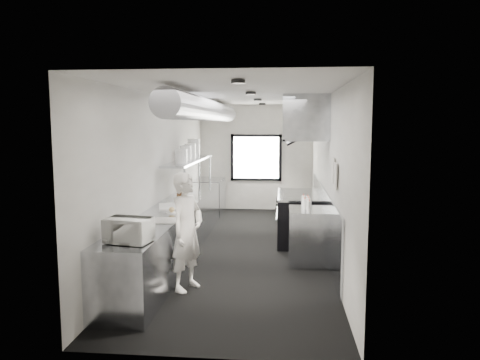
% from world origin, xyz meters
% --- Properties ---
extents(floor, '(3.00, 8.00, 0.01)m').
position_xyz_m(floor, '(0.00, 0.00, 0.00)').
color(floor, black).
rests_on(floor, ground).
extents(ceiling, '(3.00, 8.00, 0.01)m').
position_xyz_m(ceiling, '(0.00, 0.00, 2.80)').
color(ceiling, beige).
rests_on(ceiling, wall_back).
extents(wall_back, '(3.00, 0.02, 2.80)m').
position_xyz_m(wall_back, '(0.00, 4.00, 1.40)').
color(wall_back, silver).
rests_on(wall_back, floor).
extents(wall_front, '(3.00, 0.02, 2.80)m').
position_xyz_m(wall_front, '(0.00, -4.00, 1.40)').
color(wall_front, silver).
rests_on(wall_front, floor).
extents(wall_left, '(0.02, 8.00, 2.80)m').
position_xyz_m(wall_left, '(-1.50, 0.00, 1.40)').
color(wall_left, silver).
rests_on(wall_left, floor).
extents(wall_right, '(0.02, 8.00, 2.80)m').
position_xyz_m(wall_right, '(1.50, 0.00, 1.40)').
color(wall_right, silver).
rests_on(wall_right, floor).
extents(wall_cladding, '(0.03, 5.50, 1.10)m').
position_xyz_m(wall_cladding, '(1.48, 0.30, 0.55)').
color(wall_cladding, '#9499A1').
rests_on(wall_cladding, wall_right).
extents(hvac_duct, '(0.40, 6.40, 0.40)m').
position_xyz_m(hvac_duct, '(-0.70, 0.40, 2.55)').
color(hvac_duct, gray).
rests_on(hvac_duct, ceiling).
extents(service_window, '(1.36, 0.05, 1.25)m').
position_xyz_m(service_window, '(0.00, 3.96, 1.40)').
color(service_window, white).
rests_on(service_window, wall_back).
extents(exhaust_hood, '(0.81, 2.20, 0.88)m').
position_xyz_m(exhaust_hood, '(1.10, 0.70, 2.39)').
color(exhaust_hood, '#9499A1').
rests_on(exhaust_hood, ceiling).
extents(prep_counter, '(0.70, 6.00, 0.90)m').
position_xyz_m(prep_counter, '(-1.15, -0.50, 0.45)').
color(prep_counter, '#9499A1').
rests_on(prep_counter, floor).
extents(pass_shelf, '(0.45, 3.00, 0.68)m').
position_xyz_m(pass_shelf, '(-1.19, 1.00, 1.54)').
color(pass_shelf, '#9499A1').
rests_on(pass_shelf, prep_counter).
extents(range, '(0.88, 1.60, 0.94)m').
position_xyz_m(range, '(1.04, 0.70, 0.47)').
color(range, black).
rests_on(range, floor).
extents(bottle_station, '(0.65, 0.80, 0.90)m').
position_xyz_m(bottle_station, '(1.15, -0.70, 0.45)').
color(bottle_station, '#9499A1').
rests_on(bottle_station, floor).
extents(far_work_table, '(0.70, 1.20, 0.90)m').
position_xyz_m(far_work_table, '(-1.15, 3.20, 0.45)').
color(far_work_table, '#9499A1').
rests_on(far_work_table, floor).
extents(notice_sheet_a, '(0.02, 0.28, 0.38)m').
position_xyz_m(notice_sheet_a, '(1.47, -1.20, 1.60)').
color(notice_sheet_a, silver).
rests_on(notice_sheet_a, wall_right).
extents(notice_sheet_b, '(0.02, 0.28, 0.38)m').
position_xyz_m(notice_sheet_b, '(1.47, -1.55, 1.55)').
color(notice_sheet_b, silver).
rests_on(notice_sheet_b, wall_right).
extents(line_cook, '(0.61, 0.71, 1.64)m').
position_xyz_m(line_cook, '(-0.60, -2.12, 0.82)').
color(line_cook, white).
rests_on(line_cook, floor).
extents(microwave, '(0.54, 0.44, 0.29)m').
position_xyz_m(microwave, '(-1.10, -3.06, 1.05)').
color(microwave, white).
rests_on(microwave, prep_counter).
extents(deli_tub_a, '(0.16, 0.16, 0.09)m').
position_xyz_m(deli_tub_a, '(-1.31, -2.46, 0.95)').
color(deli_tub_a, beige).
rests_on(deli_tub_a, prep_counter).
extents(deli_tub_b, '(0.19, 0.19, 0.10)m').
position_xyz_m(deli_tub_b, '(-1.33, -2.50, 0.95)').
color(deli_tub_b, beige).
rests_on(deli_tub_b, prep_counter).
extents(newspaper, '(0.37, 0.45, 0.01)m').
position_xyz_m(newspaper, '(-0.98, -1.83, 0.91)').
color(newspaper, silver).
rests_on(newspaper, prep_counter).
extents(small_plate, '(0.23, 0.23, 0.01)m').
position_xyz_m(small_plate, '(-1.02, -1.27, 0.91)').
color(small_plate, silver).
rests_on(small_plate, prep_counter).
extents(pastry, '(0.09, 0.09, 0.09)m').
position_xyz_m(pastry, '(-1.02, -1.27, 0.96)').
color(pastry, tan).
rests_on(pastry, small_plate).
extents(cutting_board, '(0.61, 0.71, 0.02)m').
position_xyz_m(cutting_board, '(-1.13, -0.72, 0.91)').
color(cutting_board, silver).
rests_on(cutting_board, prep_counter).
extents(knife_block, '(0.14, 0.24, 0.24)m').
position_xyz_m(knife_block, '(-1.25, 0.29, 1.02)').
color(knife_block, brown).
rests_on(knife_block, prep_counter).
extents(plate_stack_a, '(0.29, 0.29, 0.26)m').
position_xyz_m(plate_stack_a, '(-1.17, 0.14, 1.70)').
color(plate_stack_a, silver).
rests_on(plate_stack_a, pass_shelf).
extents(plate_stack_b, '(0.28, 0.28, 0.30)m').
position_xyz_m(plate_stack_b, '(-1.22, 0.76, 1.72)').
color(plate_stack_b, silver).
rests_on(plate_stack_b, pass_shelf).
extents(plate_stack_c, '(0.27, 0.27, 0.32)m').
position_xyz_m(plate_stack_c, '(-1.19, 1.07, 1.73)').
color(plate_stack_c, silver).
rests_on(plate_stack_c, pass_shelf).
extents(plate_stack_d, '(0.29, 0.29, 0.41)m').
position_xyz_m(plate_stack_d, '(-1.22, 1.60, 1.77)').
color(plate_stack_d, silver).
rests_on(plate_stack_d, pass_shelf).
extents(squeeze_bottle_a, '(0.07, 0.07, 0.19)m').
position_xyz_m(squeeze_bottle_a, '(1.14, -1.02, 0.99)').
color(squeeze_bottle_a, silver).
rests_on(squeeze_bottle_a, bottle_station).
extents(squeeze_bottle_b, '(0.07, 0.07, 0.20)m').
position_xyz_m(squeeze_bottle_b, '(1.14, -0.80, 1.00)').
color(squeeze_bottle_b, silver).
rests_on(squeeze_bottle_b, bottle_station).
extents(squeeze_bottle_c, '(0.06, 0.06, 0.17)m').
position_xyz_m(squeeze_bottle_c, '(1.08, -0.73, 0.99)').
color(squeeze_bottle_c, silver).
rests_on(squeeze_bottle_c, bottle_station).
extents(squeeze_bottle_d, '(0.07, 0.07, 0.19)m').
position_xyz_m(squeeze_bottle_d, '(1.13, -0.53, 0.99)').
color(squeeze_bottle_d, silver).
rests_on(squeeze_bottle_d, bottle_station).
extents(squeeze_bottle_e, '(0.08, 0.08, 0.18)m').
position_xyz_m(squeeze_bottle_e, '(1.07, -0.44, 0.99)').
color(squeeze_bottle_e, silver).
rests_on(squeeze_bottle_e, bottle_station).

